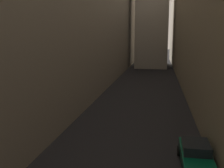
% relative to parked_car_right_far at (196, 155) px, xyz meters
% --- Properties ---
extents(ground_plane, '(264.00, 264.00, 0.00)m').
position_rel_parked_car_right_far_xyz_m(ground_plane, '(-4.40, 25.38, -0.79)').
color(ground_plane, black).
extents(building_block_left, '(11.23, 108.00, 24.78)m').
position_rel_parked_car_right_far_xyz_m(building_block_left, '(-15.51, 27.38, 11.61)').
color(building_block_left, gray).
rests_on(building_block_left, ground).
extents(building_block_right, '(11.58, 108.00, 19.43)m').
position_rel_parked_car_right_far_xyz_m(building_block_right, '(6.89, 27.38, 8.93)').
color(building_block_right, gray).
rests_on(building_block_right, ground).
extents(parked_car_right_far, '(1.91, 4.59, 1.54)m').
position_rel_parked_car_right_far_xyz_m(parked_car_right_far, '(0.00, 0.00, 0.00)').
color(parked_car_right_far, '#05472D').
rests_on(parked_car_right_far, ground).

